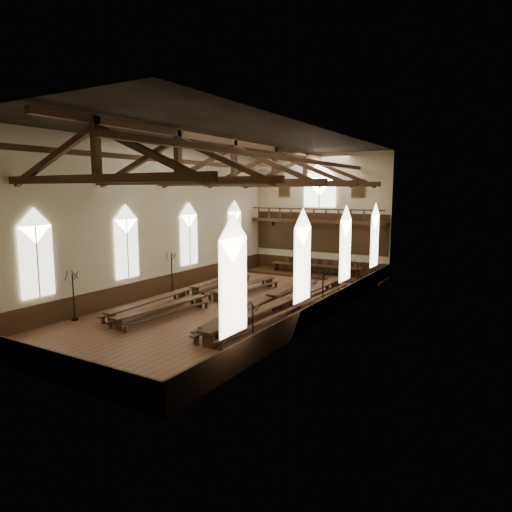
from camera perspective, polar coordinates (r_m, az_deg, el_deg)
The scene contains 21 objects.
ground at distance 28.15m, azimuth -2.67°, elevation -6.09°, with size 26.00×26.00×0.00m, color brown.
room_walls at distance 27.30m, azimuth -2.76°, elevation 7.17°, with size 26.00×26.00×26.00m.
wainscot_band at distance 28.01m, azimuth -2.67°, elevation -4.90°, with size 12.00×26.00×1.20m.
side_windows at distance 27.48m, azimuth -2.72°, elevation 1.49°, with size 11.85×19.80×4.50m.
end_window at distance 38.71m, azimuth 7.96°, elevation 8.51°, with size 2.80×0.12×3.80m.
minstrels_gallery at distance 38.60m, azimuth 7.72°, elevation 3.58°, with size 11.80×1.24×3.70m.
portraits at distance 38.71m, azimuth 7.95°, elevation 8.33°, with size 7.75×0.09×1.45m.
roof_trusses at distance 27.32m, azimuth -2.78°, elevation 10.86°, with size 11.70×25.70×2.80m.
refectory_row_a at distance 29.84m, azimuth -8.42°, elevation -4.34°, with size 1.74×14.05×0.71m.
refectory_row_b at distance 28.21m, azimuth -5.98°, elevation -5.05°, with size 2.00×13.92×0.69m.
refectory_row_c at distance 27.26m, azimuth 1.54°, elevation -5.40°, with size 2.07×14.37×0.74m.
refectory_row_d at distance 26.32m, azimuth 3.86°, elevation -5.78°, with size 1.93×15.03×0.81m.
dais at distance 37.79m, azimuth 7.43°, elevation -2.33°, with size 11.40×2.93×0.20m, color #341D0F.
high_table at distance 37.67m, azimuth 7.45°, elevation -1.29°, with size 7.63×1.35×0.71m.
high_chairs at distance 38.35m, azimuth 7.90°, elevation -1.12°, with size 6.85×0.55×1.11m.
candelabrum_left_near at distance 26.49m, azimuth -21.80°, elevation -5.74°, with size 0.73×0.84×2.72m.
candelabrum_left_mid at distance 31.75m, azimuth -10.45°, elevation -3.00°, with size 0.82×0.85×2.83m.
candelabrum_left_far at distance 36.75m, azimuth -3.85°, elevation -1.48°, with size 0.79×0.74×2.60m.
candelabrum_right_near at distance 19.39m, azimuth -0.40°, elevation -10.47°, with size 0.66×0.73×2.39m.
candelabrum_right_mid at distance 25.86m, azimuth 8.32°, elevation -5.59°, with size 0.81×0.76×2.69m.
candelabrum_right_far at distance 31.42m, azimuth 12.55°, elevation -3.45°, with size 0.67×0.71×2.33m.
Camera 1 is at (15.07, -22.76, 6.90)m, focal length 32.00 mm.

